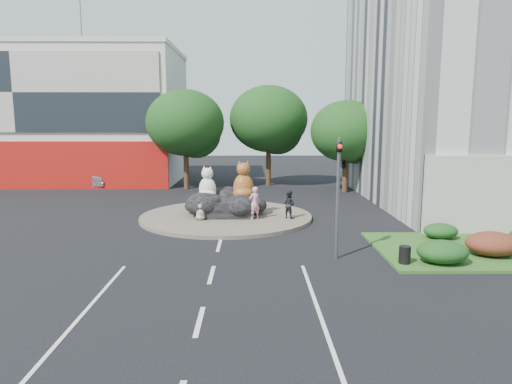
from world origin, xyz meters
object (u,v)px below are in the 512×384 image
pedestrian_pink (254,203)px  pedestrian_dark (289,204)px  cat_white (207,183)px  kitten_calico (200,211)px  kitten_white (249,211)px  litter_bin (405,255)px  cat_tabby (243,180)px  parked_car (80,178)px

pedestrian_pink → pedestrian_dark: size_ratio=1.17×
cat_white → kitten_calico: cat_white is taller
kitten_white → litter_bin: size_ratio=1.25×
kitten_calico → pedestrian_dark: size_ratio=0.63×
cat_white → kitten_white: size_ratio=2.31×
cat_white → kitten_calico: (-0.29, -1.31, -1.40)m
cat_tabby → kitten_calico: cat_tabby is taller
cat_tabby → kitten_white: (0.33, -1.06, -1.61)m
cat_white → pedestrian_pink: bearing=-5.2°
pedestrian_pink → litter_bin: (5.85, -7.82, -0.66)m
kitten_white → litter_bin: kitten_white is taller
parked_car → litter_bin: size_ratio=7.33×
pedestrian_pink → cat_tabby: bearing=-98.2°
pedestrian_pink → parked_car: size_ratio=0.37×
kitten_white → kitten_calico: bearing=145.2°
cat_white → kitten_calico: 1.94m
kitten_calico → pedestrian_pink: (3.01, 0.11, 0.43)m
cat_tabby → pedestrian_pink: bearing=-68.0°
pedestrian_dark → parked_car: size_ratio=0.31×
cat_white → pedestrian_pink: 3.13m
kitten_calico → pedestrian_pink: size_ratio=0.54×
cat_tabby → litter_bin: 11.35m
cat_tabby → pedestrian_dark: size_ratio=1.44×
pedestrian_pink → pedestrian_dark: bearing=156.4°
kitten_white → parked_car: parked_car is taller
kitten_white → litter_bin: bearing=-95.4°
kitten_calico → pedestrian_pink: pedestrian_pink is taller
cat_tabby → kitten_white: 1.96m
kitten_calico → kitten_white: (2.71, 0.37, -0.07)m
kitten_calico → parked_car: size_ratio=0.20×
cat_white → kitten_white: 2.98m
cat_white → parked_car: (-12.25, 12.88, -1.26)m
pedestrian_dark → cat_tabby: bearing=18.8°
cat_white → pedestrian_pink: (2.72, -1.20, -0.97)m
pedestrian_dark → kitten_white: bearing=41.7°
pedestrian_pink → litter_bin: size_ratio=2.69×
pedestrian_pink → kitten_white: bearing=-74.4°
cat_tabby → litter_bin: cat_tabby is taller
kitten_white → litter_bin: (6.15, -8.08, -0.17)m
kitten_calico → litter_bin: bearing=7.7°
kitten_calico → kitten_white: size_ratio=1.15×
pedestrian_pink → parked_car: bearing=-77.1°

